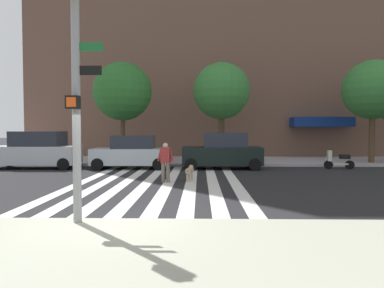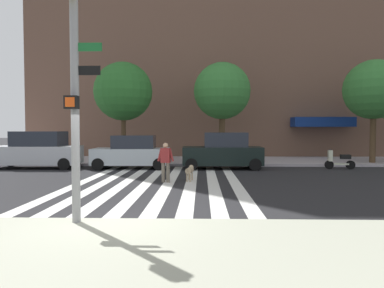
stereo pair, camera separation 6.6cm
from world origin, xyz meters
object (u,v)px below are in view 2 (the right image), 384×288
traffic_light_pole (74,67)px  parked_scooter (340,161)px  parked_car_behind_first (132,153)px  street_tree_nearest (123,92)px  street_tree_middle (222,91)px  street_tree_further (374,90)px  pedestrian_dog_walker (166,160)px  parked_car_third_in_line (223,152)px  parked_car_near_curb (37,151)px  dog_on_leash (190,170)px

traffic_light_pole → parked_scooter: size_ratio=3.55×
parked_car_behind_first → street_tree_nearest: bearing=113.1°
parked_scooter → street_tree_middle: 8.29m
street_tree_further → pedestrian_dog_walker: size_ratio=3.85×
parked_scooter → pedestrian_dog_walker: size_ratio=1.00×
parked_car_third_in_line → pedestrian_dog_walker: parked_car_third_in_line is taller
parked_car_near_curb → street_tree_nearest: street_tree_nearest is taller
street_tree_further → dog_on_leash: bearing=-147.5°
parked_car_third_in_line → pedestrian_dog_walker: bearing=-117.6°
parked_car_behind_first → dog_on_leash: parked_car_behind_first is taller
traffic_light_pole → street_tree_further: bearing=47.3°
parked_car_near_curb → street_tree_nearest: size_ratio=0.77×
street_tree_nearest → parked_scooter: bearing=-10.5°
parked_car_behind_first → parked_car_third_in_line: size_ratio=0.98×
parked_car_near_curb → parked_car_third_in_line: size_ratio=1.11×
street_tree_further → dog_on_leash: size_ratio=5.99×
street_tree_middle → street_tree_further: bearing=-6.0°
traffic_light_pole → dog_on_leash: traffic_light_pole is taller
parked_scooter → pedestrian_dog_walker: bearing=-150.7°
traffic_light_pole → street_tree_middle: bearing=75.2°
parked_car_third_in_line → street_tree_further: size_ratio=0.69×
traffic_light_pole → parked_car_third_in_line: 12.90m
street_tree_further → dog_on_leash: (-11.06, -7.04, -4.18)m
parked_car_near_curb → parked_car_behind_first: parked_car_near_curb is taller
parked_car_behind_first → parked_scooter: parked_car_behind_first is taller
parked_car_near_curb → dog_on_leash: bearing=-27.9°
parked_scooter → street_tree_further: bearing=39.3°
street_tree_nearest → parked_car_behind_first: bearing=-66.9°
parked_car_behind_first → street_tree_further: street_tree_further is taller
parked_car_near_curb → dog_on_leash: size_ratio=4.58×
parked_car_near_curb → parked_scooter: parked_car_near_curb is taller
parked_car_behind_first → parked_car_third_in_line: (5.10, -0.00, 0.07)m
street_tree_further → pedestrian_dog_walker: bearing=-148.0°
parked_scooter → dog_on_leash: (-8.13, -4.65, -0.04)m
parked_scooter → pedestrian_dog_walker: 10.47m
parked_car_behind_first → street_tree_middle: 7.27m
pedestrian_dog_walker → dog_on_leash: pedestrian_dog_walker is taller
traffic_light_pole → pedestrian_dog_walker: size_ratio=3.54×
parked_car_near_curb → parked_scooter: size_ratio=2.96×
street_tree_nearest → dog_on_leash: (4.39, -6.96, -4.11)m
parked_car_third_in_line → street_tree_middle: (0.13, 3.37, 3.70)m
traffic_light_pole → parked_scooter: bearing=49.2°
parked_scooter → dog_on_leash: size_ratio=1.55×
parked_scooter → pedestrian_dog_walker: (-9.12, -5.12, 0.45)m
dog_on_leash → street_tree_nearest: bearing=122.2°
traffic_light_pole → parked_car_near_curb: size_ratio=1.20×
traffic_light_pole → dog_on_leash: bearing=73.2°
parked_car_near_curb → street_tree_nearest: (4.41, 2.31, 3.55)m
traffic_light_pole → parked_scooter: (10.37, 12.01, -3.04)m
parked_car_near_curb → street_tree_further: bearing=6.9°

